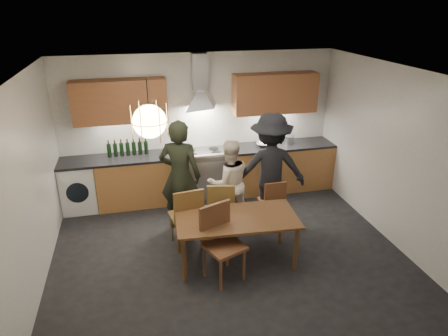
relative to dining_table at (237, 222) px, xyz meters
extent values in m
plane|color=black|center=(-0.07, 0.16, -0.62)|extent=(5.00, 5.00, 0.00)
cube|color=white|center=(-0.07, 2.41, 0.68)|extent=(5.00, 0.02, 2.60)
cube|color=white|center=(-0.07, -2.09, 0.68)|extent=(5.00, 0.02, 2.60)
cube|color=white|center=(-2.57, 0.16, 0.68)|extent=(0.02, 4.50, 2.60)
cube|color=white|center=(2.43, 0.16, 0.68)|extent=(0.02, 4.50, 2.60)
cube|color=silver|center=(-0.07, 0.16, 1.98)|extent=(5.00, 4.50, 0.02)
cube|color=tan|center=(-1.24, 2.11, -0.19)|extent=(1.45, 0.60, 0.86)
cube|color=tan|center=(1.41, 2.11, -0.19)|extent=(2.05, 0.60, 0.86)
cube|color=white|center=(-2.27, 2.11, -0.19)|extent=(0.58, 0.58, 0.85)
cube|color=black|center=(-1.54, 2.11, 0.26)|extent=(2.05, 0.62, 0.04)
cube|color=black|center=(1.41, 2.11, 0.26)|extent=(2.05, 0.62, 0.04)
cube|color=silver|center=(-0.07, 2.11, -0.22)|extent=(0.90, 0.60, 0.80)
cube|color=black|center=(-0.07, 1.83, -0.24)|extent=(0.78, 0.02, 0.42)
cube|color=slate|center=(-0.07, 2.11, 0.22)|extent=(0.90, 0.60, 0.08)
cube|color=silver|center=(-0.07, 1.85, 0.28)|extent=(0.90, 0.08, 0.04)
cube|color=#B87246|center=(-1.44, 2.24, 1.24)|extent=(1.55, 0.35, 0.72)
cube|color=#B87246|center=(1.31, 2.24, 1.24)|extent=(1.55, 0.35, 0.72)
cube|color=silver|center=(-0.07, 2.28, 1.67)|extent=(0.26, 0.22, 0.62)
cylinder|color=black|center=(-1.07, 0.06, 1.73)|extent=(0.01, 0.01, 0.50)
sphere|color=#FFE0A5|center=(-1.07, 0.06, 1.48)|extent=(0.40, 0.40, 0.40)
torus|color=gold|center=(-1.07, 0.06, 1.48)|extent=(0.43, 0.43, 0.01)
cube|color=brown|center=(0.00, 0.00, 0.06)|extent=(1.70, 0.93, 0.04)
cylinder|color=brown|center=(-0.77, -0.29, -0.29)|extent=(0.06, 0.06, 0.66)
cylinder|color=brown|center=(-0.73, 0.39, -0.29)|extent=(0.06, 0.06, 0.66)
cylinder|color=brown|center=(0.73, -0.39, -0.29)|extent=(0.06, 0.06, 0.66)
cylinder|color=brown|center=(0.77, 0.29, -0.29)|extent=(0.06, 0.06, 0.66)
cube|color=brown|center=(-0.62, 0.57, -0.14)|extent=(0.50, 0.50, 0.04)
cube|color=brown|center=(-0.59, 0.37, 0.12)|extent=(0.44, 0.10, 0.48)
cylinder|color=brown|center=(-0.47, 0.77, -0.39)|extent=(0.04, 0.04, 0.45)
cylinder|color=brown|center=(-0.42, 0.42, -0.39)|extent=(0.04, 0.04, 0.45)
cylinder|color=brown|center=(-0.82, 0.72, -0.39)|extent=(0.04, 0.04, 0.45)
cylinder|color=brown|center=(-0.77, 0.37, -0.39)|extent=(0.04, 0.04, 0.45)
cube|color=brown|center=(-0.05, 0.75, -0.17)|extent=(0.50, 0.50, 0.04)
cube|color=brown|center=(-0.09, 0.57, 0.07)|extent=(0.41, 0.13, 0.45)
cylinder|color=brown|center=(0.16, 0.87, -0.40)|extent=(0.04, 0.04, 0.42)
cylinder|color=brown|center=(0.08, 0.55, -0.40)|extent=(0.04, 0.04, 0.42)
cylinder|color=brown|center=(-0.17, 0.95, -0.40)|extent=(0.04, 0.04, 0.42)
cylinder|color=brown|center=(-0.25, 0.62, -0.40)|extent=(0.04, 0.04, 0.42)
cube|color=brown|center=(0.82, 0.87, -0.23)|extent=(0.37, 0.37, 0.03)
cube|color=brown|center=(0.82, 0.71, -0.01)|extent=(0.36, 0.04, 0.40)
cylinder|color=brown|center=(0.96, 1.02, -0.43)|extent=(0.03, 0.03, 0.37)
cylinder|color=brown|center=(0.97, 0.73, -0.43)|extent=(0.03, 0.03, 0.37)
cylinder|color=brown|center=(0.67, 1.02, -0.43)|extent=(0.03, 0.03, 0.37)
cylinder|color=brown|center=(0.67, 0.72, -0.43)|extent=(0.03, 0.03, 0.37)
cube|color=brown|center=(-0.26, -0.34, -0.12)|extent=(0.60, 0.60, 0.04)
cube|color=brown|center=(-0.34, -0.15, 0.15)|extent=(0.44, 0.22, 0.50)
cylinder|color=brown|center=(-0.36, -0.59, -0.38)|extent=(0.04, 0.04, 0.47)
cylinder|color=brown|center=(-0.50, -0.24, -0.38)|extent=(0.04, 0.04, 0.47)
cylinder|color=brown|center=(-0.01, -0.45, -0.38)|extent=(0.04, 0.04, 0.47)
cylinder|color=brown|center=(-0.15, -0.10, -0.38)|extent=(0.04, 0.04, 0.47)
imported|color=black|center=(-0.62, 1.10, 0.28)|extent=(0.77, 0.65, 1.80)
imported|color=white|center=(0.15, 1.05, 0.10)|extent=(0.72, 0.58, 1.44)
imported|color=black|center=(0.84, 1.04, 0.30)|extent=(1.27, 0.85, 1.82)
imported|color=#B0B1B4|center=(1.08, 2.11, 0.32)|extent=(0.35, 0.35, 0.06)
cylinder|color=#B5B5B9|center=(1.61, 2.16, 0.35)|extent=(0.25, 0.25, 0.14)
camera|label=1|loc=(-1.26, -4.57, 2.81)|focal=32.00mm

